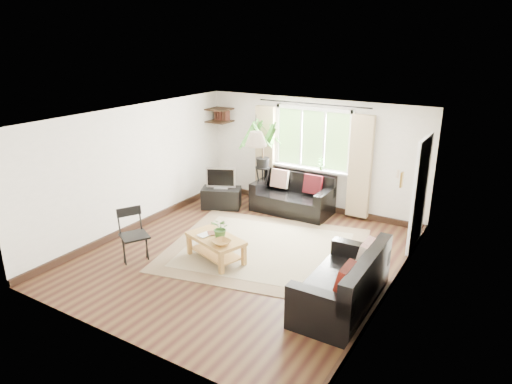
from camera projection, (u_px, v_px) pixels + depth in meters
The scene contains 24 objects.
floor at pixel (244, 255), 7.93m from camera, with size 5.50×5.50×0.00m, color black.
ceiling at pixel (243, 118), 7.15m from camera, with size 5.50×5.50×0.00m, color white.
wall_back at pixel (313, 155), 9.77m from camera, with size 5.00×0.02×2.40m, color white.
wall_front at pixel (116, 255), 5.32m from camera, with size 5.00×0.02×2.40m, color white.
wall_left at pixel (134, 169), 8.76m from camera, with size 0.02×5.50×2.40m, color white.
wall_right at pixel (395, 220), 6.32m from camera, with size 0.02×5.50×2.40m, color white.
rug at pixel (266, 249), 8.15m from camera, with size 3.39×2.90×0.02m, color #C1B796.
window at pixel (313, 139), 9.62m from camera, with size 2.50×0.16×2.16m, color white, non-canonical shape.
door at pixel (419, 198), 7.77m from camera, with size 0.06×0.96×2.06m, color silver.
corner_shelf at pixel (219, 115), 10.44m from camera, with size 0.50×0.50×0.34m, color black, non-canonical shape.
pendant_lamp at pixel (256, 135), 7.59m from camera, with size 0.36×0.36×0.54m, color beige, non-canonical shape.
wall_sconce at pixel (400, 177), 6.42m from camera, with size 0.12×0.12×0.28m, color beige, non-canonical shape.
sofa_back at pixel (292, 195), 9.75m from camera, with size 1.68×0.84×0.79m, color black, non-canonical shape.
sofa_right at pixel (341, 280), 6.32m from camera, with size 0.88×1.75×0.82m, color black, non-canonical shape.
coffee_table at pixel (216, 248), 7.71m from camera, with size 1.03×0.56×0.42m, color olive, non-canonical shape.
table_plant at pixel (221, 228), 7.54m from camera, with size 0.32×0.28×0.36m, color #3A6528.
bowl at pixel (222, 243), 7.36m from camera, with size 0.29×0.29×0.07m, color #A07237.
book_a at pixel (202, 233), 7.77m from camera, with size 0.18×0.24×0.02m, color silver.
book_b at pixel (214, 231), 7.86m from camera, with size 0.18×0.24×0.02m, color brown.
tv_stand at pixel (221, 198), 10.07m from camera, with size 0.84×0.47×0.45m, color black.
tv at pixel (221, 177), 9.92m from camera, with size 0.64×0.21×0.49m, color #A5A5AA, non-canonical shape.
palm_stand at pixel (263, 164), 9.97m from camera, with size 0.75×0.75×1.93m, color black, non-canonical shape.
folding_chair at pixel (134, 237), 7.58m from camera, with size 0.47×0.47×0.91m, color black, non-canonical shape.
sill_plant at pixel (321, 164), 9.59m from camera, with size 0.14×0.10×0.27m, color #2D6023.
Camera 1 is at (3.87, -6.00, 3.63)m, focal length 32.00 mm.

